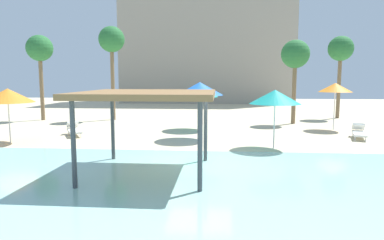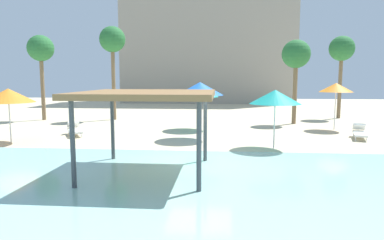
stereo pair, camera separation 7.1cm
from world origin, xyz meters
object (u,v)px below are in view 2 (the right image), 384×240
(palm_tree_1, at_px, (342,50))
(palm_tree_3, at_px, (112,42))
(lounge_chair_0, at_px, (75,129))
(palm_tree_2, at_px, (41,50))
(lounge_chair_2, at_px, (360,132))
(beach_umbrella_blue_1, at_px, (200,89))
(beach_umbrella_teal_0, at_px, (275,97))
(beach_umbrella_orange_5, at_px, (8,95))
(beach_umbrella_orange_3, at_px, (336,88))
(palm_tree_0, at_px, (296,56))
(beach_umbrella_teal_6, at_px, (199,91))
(shade_pavilion, at_px, (148,97))

(palm_tree_1, xyz_separation_m, palm_tree_3, (-17.17, -2.41, 0.55))
(lounge_chair_0, bearing_deg, palm_tree_2, -171.73)
(lounge_chair_2, bearing_deg, beach_umbrella_blue_1, -67.41)
(beach_umbrella_teal_0, relative_size, lounge_chair_0, 1.35)
(palm_tree_2, bearing_deg, beach_umbrella_orange_5, -70.90)
(beach_umbrella_teal_0, height_order, beach_umbrella_orange_3, beach_umbrella_orange_3)
(beach_umbrella_teal_0, height_order, palm_tree_0, palm_tree_0)
(beach_umbrella_blue_1, relative_size, beach_umbrella_teal_6, 1.10)
(beach_umbrella_blue_1, distance_m, beach_umbrella_teal_6, 3.26)
(lounge_chair_2, distance_m, palm_tree_2, 21.92)
(palm_tree_0, relative_size, palm_tree_1, 0.90)
(beach_umbrella_orange_5, distance_m, lounge_chair_0, 3.77)
(palm_tree_1, height_order, palm_tree_3, palm_tree_3)
(shade_pavilion, relative_size, beach_umbrella_orange_5, 1.61)
(palm_tree_0, bearing_deg, palm_tree_1, 41.26)
(palm_tree_3, bearing_deg, beach_umbrella_blue_1, -48.07)
(beach_umbrella_orange_5, height_order, palm_tree_2, palm_tree_2)
(beach_umbrella_teal_6, relative_size, palm_tree_2, 0.43)
(beach_umbrella_orange_5, height_order, beach_umbrella_teal_6, beach_umbrella_teal_6)
(shade_pavilion, distance_m, palm_tree_2, 17.75)
(beach_umbrella_teal_0, bearing_deg, beach_umbrella_blue_1, 148.08)
(beach_umbrella_orange_5, relative_size, lounge_chair_2, 1.32)
(shade_pavilion, distance_m, beach_umbrella_orange_3, 13.89)
(palm_tree_1, bearing_deg, beach_umbrella_orange_3, -109.95)
(lounge_chair_0, height_order, palm_tree_2, palm_tree_2)
(shade_pavilion, bearing_deg, lounge_chair_2, 38.10)
(beach_umbrella_orange_5, bearing_deg, lounge_chair_2, 8.91)
(lounge_chair_2, bearing_deg, palm_tree_0, -141.97)
(beach_umbrella_blue_1, bearing_deg, lounge_chair_0, 175.48)
(palm_tree_1, bearing_deg, beach_umbrella_teal_6, -146.59)
(shade_pavilion, xyz_separation_m, palm_tree_1, (11.47, 16.77, 2.68))
(palm_tree_0, bearing_deg, beach_umbrella_orange_5, -151.01)
(beach_umbrella_blue_1, height_order, palm_tree_3, palm_tree_3)
(beach_umbrella_orange_3, distance_m, lounge_chair_2, 3.72)
(beach_umbrella_orange_5, xyz_separation_m, palm_tree_1, (19.27, 12.02, 2.92))
(shade_pavilion, height_order, beach_umbrella_orange_5, shade_pavilion)
(lounge_chair_2, xyz_separation_m, palm_tree_3, (-15.22, 6.89, 5.43))
(shade_pavilion, relative_size, palm_tree_2, 0.68)
(beach_umbrella_blue_1, distance_m, palm_tree_3, 10.89)
(beach_umbrella_blue_1, bearing_deg, palm_tree_0, 47.09)
(shade_pavilion, height_order, beach_umbrella_teal_6, shade_pavilion)
(beach_umbrella_teal_6, relative_size, lounge_chair_0, 1.37)
(shade_pavilion, relative_size, palm_tree_3, 0.61)
(shade_pavilion, xyz_separation_m, palm_tree_0, (7.31, 13.12, 2.08))
(beach_umbrella_orange_3, bearing_deg, beach_umbrella_teal_6, -175.86)
(palm_tree_2, height_order, palm_tree_3, palm_tree_3)
(beach_umbrella_orange_3, relative_size, lounge_chair_2, 1.42)
(lounge_chair_2, relative_size, palm_tree_1, 0.31)
(lounge_chair_2, xyz_separation_m, palm_tree_2, (-20.44, 6.28, 4.81))
(palm_tree_0, height_order, palm_tree_1, palm_tree_1)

